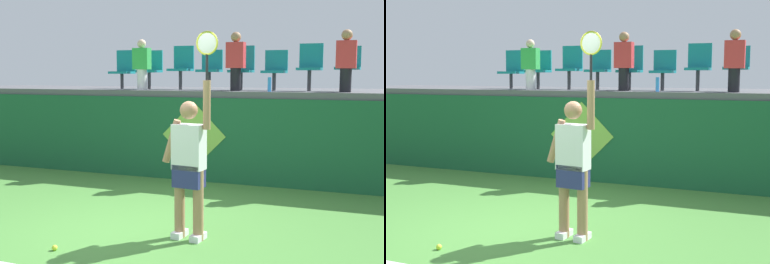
# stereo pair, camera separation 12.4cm
# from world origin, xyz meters

# --- Properties ---
(ground_plane) EXTENTS (40.00, 40.00, 0.00)m
(ground_plane) POSITION_xyz_m (0.00, 0.00, 0.00)
(ground_plane) COLOR #478438
(court_back_wall) EXTENTS (13.70, 0.20, 1.59)m
(court_back_wall) POSITION_xyz_m (0.00, 3.28, 0.79)
(court_back_wall) COLOR #195633
(court_back_wall) RESTS_ON ground_plane
(spectator_platform) EXTENTS (13.70, 2.77, 0.12)m
(spectator_platform) POSITION_xyz_m (0.00, 4.62, 1.65)
(spectator_platform) COLOR #56565B
(spectator_platform) RESTS_ON court_back_wall
(tennis_player) EXTENTS (0.75, 0.30, 2.52)m
(tennis_player) POSITION_xyz_m (0.80, 0.02, 0.96)
(tennis_player) COLOR white
(tennis_player) RESTS_ON ground_plane
(tennis_ball) EXTENTS (0.07, 0.07, 0.07)m
(tennis_ball) POSITION_xyz_m (-0.49, -0.94, 0.03)
(tennis_ball) COLOR #D1E533
(tennis_ball) RESTS_ON ground_plane
(water_bottle) EXTENTS (0.07, 0.07, 0.26)m
(water_bottle) POSITION_xyz_m (1.02, 3.41, 1.84)
(water_bottle) COLOR #338CE5
(water_bottle) RESTS_ON spectator_platform
(stadium_chair_0) EXTENTS (0.44, 0.42, 0.83)m
(stadium_chair_0) POSITION_xyz_m (-2.32, 4.07, 2.15)
(stadium_chair_0) COLOR #38383D
(stadium_chair_0) RESTS_ON spectator_platform
(stadium_chair_1) EXTENTS (0.44, 0.42, 0.82)m
(stadium_chair_1) POSITION_xyz_m (-1.67, 4.06, 2.15)
(stadium_chair_1) COLOR #38383D
(stadium_chair_1) RESTS_ON spectator_platform
(stadium_chair_2) EXTENTS (0.44, 0.42, 0.90)m
(stadium_chair_2) POSITION_xyz_m (-0.96, 4.07, 2.20)
(stadium_chair_2) COLOR #38383D
(stadium_chair_2) RESTS_ON spectator_platform
(stadium_chair_3) EXTENTS (0.44, 0.42, 0.81)m
(stadium_chair_3) POSITION_xyz_m (-0.33, 4.06, 2.16)
(stadium_chair_3) COLOR #38383D
(stadium_chair_3) RESTS_ON spectator_platform
(stadium_chair_4) EXTENTS (0.44, 0.42, 0.88)m
(stadium_chair_4) POSITION_xyz_m (0.33, 4.07, 2.17)
(stadium_chair_4) COLOR #38383D
(stadium_chair_4) RESTS_ON spectator_platform
(stadium_chair_5) EXTENTS (0.44, 0.42, 0.78)m
(stadium_chair_5) POSITION_xyz_m (0.98, 4.06, 2.13)
(stadium_chair_5) COLOR #38383D
(stadium_chair_5) RESTS_ON spectator_platform
(stadium_chair_6) EXTENTS (0.44, 0.42, 0.89)m
(stadium_chair_6) POSITION_xyz_m (1.64, 4.07, 2.20)
(stadium_chair_6) COLOR #38383D
(stadium_chair_6) RESTS_ON spectator_platform
(stadium_chair_7) EXTENTS (0.44, 0.42, 0.83)m
(stadium_chair_7) POSITION_xyz_m (2.32, 4.06, 2.18)
(stadium_chair_7) COLOR #38383D
(stadium_chair_7) RESTS_ON spectator_platform
(spectator_0) EXTENTS (0.34, 0.20, 1.10)m
(spectator_0) POSITION_xyz_m (0.33, 3.62, 2.28)
(spectator_0) COLOR black
(spectator_0) RESTS_ON spectator_platform
(spectator_1) EXTENTS (0.34, 0.20, 1.09)m
(spectator_1) POSITION_xyz_m (2.32, 3.62, 2.27)
(spectator_1) COLOR black
(spectator_1) RESTS_ON spectator_platform
(spectator_2) EXTENTS (0.34, 0.20, 1.02)m
(spectator_2) POSITION_xyz_m (-1.67, 3.65, 2.23)
(spectator_2) COLOR white
(spectator_2) RESTS_ON spectator_platform
(wall_signage_mount) EXTENTS (1.27, 0.01, 1.51)m
(wall_signage_mount) POSITION_xyz_m (-0.36, 3.18, 0.00)
(wall_signage_mount) COLOR #195633
(wall_signage_mount) RESTS_ON ground_plane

